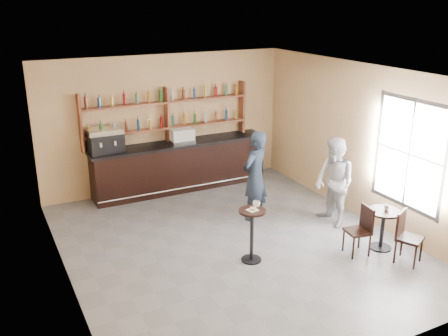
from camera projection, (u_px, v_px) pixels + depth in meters
name	position (u px, v px, depth m)	size (l,w,h in m)	color
floor	(234.00, 244.00, 9.42)	(7.00, 7.00, 0.00)	slate
ceiling	(235.00, 74.00, 8.38)	(7.00, 7.00, 0.00)	white
wall_back	(165.00, 122.00, 11.85)	(7.00, 7.00, 0.00)	tan
wall_front	(371.00, 247.00, 5.94)	(7.00, 7.00, 0.00)	tan
wall_left	(61.00, 192.00, 7.62)	(7.00, 7.00, 0.00)	tan
wall_right	(364.00, 143.00, 10.18)	(7.00, 7.00, 0.00)	tan
window_pane	(409.00, 154.00, 9.13)	(2.00, 2.00, 0.00)	white
window_frame	(409.00, 154.00, 9.13)	(0.04, 1.70, 2.10)	black
shelf_unit	(167.00, 115.00, 11.68)	(4.00, 0.26, 1.40)	brown
liquor_bottles	(167.00, 108.00, 11.62)	(3.68, 0.10, 1.00)	#8C5919
bar_counter	(181.00, 166.00, 11.98)	(4.33, 0.84, 1.17)	black
espresso_machine	(105.00, 141.00, 10.95)	(0.74, 0.48, 0.53)	black
pastry_case	(181.00, 135.00, 11.75)	(0.55, 0.44, 0.33)	silver
pedestal_table	(252.00, 236.00, 8.69)	(0.47, 0.47, 0.97)	black
napkin	(252.00, 210.00, 8.54)	(0.17, 0.17, 0.00)	white
donut	(253.00, 209.00, 8.52)	(0.12, 0.12, 0.04)	#BE7245
cup_pedestal	(256.00, 204.00, 8.66)	(0.13, 0.13, 0.10)	white
man_main	(255.00, 176.00, 10.23)	(0.69, 0.45, 1.89)	black
cafe_table	(382.00, 230.00, 9.16)	(0.60, 0.60, 0.76)	black
cup_cafe	(387.00, 207.00, 9.04)	(0.11, 0.11, 0.10)	white
chair_west	(357.00, 231.00, 8.94)	(0.39, 0.39, 0.91)	black
chair_south	(410.00, 238.00, 8.64)	(0.40, 0.40, 0.93)	black
patron_second	(334.00, 182.00, 9.98)	(0.88, 0.69, 1.82)	#AEADB3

